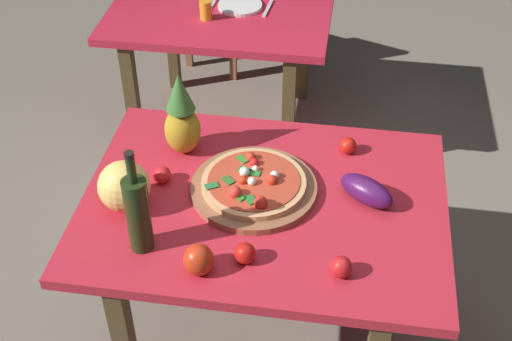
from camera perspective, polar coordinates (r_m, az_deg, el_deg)
The scene contains 18 objects.
ground_plane at distance 2.88m, azimuth 0.57°, elevation -13.78°, with size 10.00×10.00×0.00m, color gray.
display_table at distance 2.37m, azimuth 0.68°, elevation -4.07°, with size 1.22×0.91×0.77m.
background_table at distance 3.56m, azimuth -2.79°, elevation 12.22°, with size 1.10×0.88×0.77m.
pizza_board at distance 2.33m, azimuth -0.19°, elevation -1.49°, with size 0.43×0.43×0.03m, color #91583B.
pizza at distance 2.31m, azimuth -0.21°, elevation -1.01°, with size 0.36×0.36×0.06m.
wine_bottle at distance 2.08m, azimuth -9.84°, elevation -3.47°, with size 0.08×0.08×0.37m.
pineapple_left at distance 2.44m, azimuth -6.23°, elevation 4.38°, with size 0.13×0.13×0.32m.
melon at distance 2.27m, azimuth -10.96°, elevation -1.30°, with size 0.17×0.17×0.17m, color #F1CA63.
bell_pepper at distance 2.05m, azimuth -4.82°, elevation -7.44°, with size 0.09×0.09×0.10m, color red.
eggplant at distance 2.30m, azimuth 9.21°, elevation -1.68°, with size 0.20×0.09×0.09m, color #451349.
tomato_near_board at distance 2.08m, azimuth -0.93°, elevation -6.92°, with size 0.07×0.07×0.07m, color red.
tomato_at_corner at distance 2.50m, azimuth 7.69°, elevation 2.08°, with size 0.06×0.06×0.06m, color red.
tomato_by_bottle at distance 2.38m, azimuth -7.85°, elevation -0.34°, with size 0.06×0.06×0.06m, color red.
tomato_beside_pepper at distance 2.06m, azimuth 7.12°, elevation -8.00°, with size 0.07×0.07×0.07m, color red.
drinking_glass_juice at distance 3.36m, azimuth -4.21°, elevation 13.23°, with size 0.06×0.06×0.09m, color orange.
dinner_plate at distance 3.48m, azimuth -1.34°, elevation 13.60°, with size 0.22×0.22×0.02m, color white.
fork_utensil at distance 3.51m, azimuth -3.66°, elevation 13.67°, with size 0.02×0.18×0.01m, color silver.
knife_utensil at distance 3.46m, azimuth 1.01°, elevation 13.39°, with size 0.02×0.18×0.01m, color silver.
Camera 1 is at (0.23, -1.69, 2.32)m, focal length 47.91 mm.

